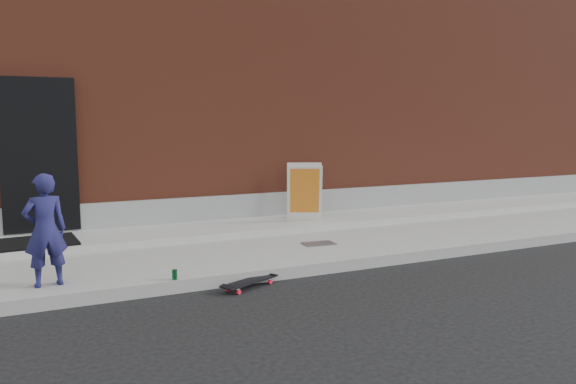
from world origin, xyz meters
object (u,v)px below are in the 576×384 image
child (45,230)px  pizza_sign (304,191)px  skateboard (250,282)px  soda_can (175,275)px

child → pizza_sign: size_ratio=1.26×
skateboard → soda_can: soda_can is taller
skateboard → pizza_sign: bearing=51.9°
pizza_sign → soda_can: (-2.76, -2.29, -0.52)m
soda_can → pizza_sign: bearing=39.7°
skateboard → soda_can: bearing=168.4°
pizza_sign → soda_can: size_ratio=8.55×
child → skateboard: bearing=157.3°
skateboard → soda_can: size_ratio=6.79×
skateboard → pizza_sign: 3.20m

